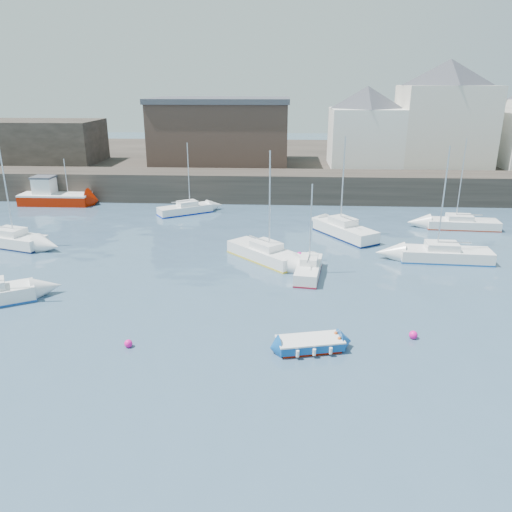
# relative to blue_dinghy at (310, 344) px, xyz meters

# --- Properties ---
(water) EXTENTS (220.00, 220.00, 0.00)m
(water) POSITION_rel_blue_dinghy_xyz_m (-3.11, -2.78, -0.34)
(water) COLOR #2D4760
(water) RESTS_ON ground
(quay_wall) EXTENTS (90.00, 5.00, 3.00)m
(quay_wall) POSITION_rel_blue_dinghy_xyz_m (-3.11, 32.22, 1.16)
(quay_wall) COLOR #28231E
(quay_wall) RESTS_ON ground
(land_strip) EXTENTS (90.00, 32.00, 2.80)m
(land_strip) POSITION_rel_blue_dinghy_xyz_m (-3.11, 50.22, 1.06)
(land_strip) COLOR #28231E
(land_strip) RESTS_ON ground
(bldg_east_a) EXTENTS (13.36, 13.36, 11.80)m
(bldg_east_a) POSITION_rel_blue_dinghy_xyz_m (16.89, 39.22, 8.47)
(bldg_east_a) COLOR beige
(bldg_east_a) RESTS_ON land_strip
(bldg_east_d) EXTENTS (11.14, 11.14, 8.95)m
(bldg_east_d) POSITION_rel_blue_dinghy_xyz_m (7.89, 38.72, 7.03)
(bldg_east_d) COLOR white
(bldg_east_d) RESTS_ON land_strip
(warehouse) EXTENTS (16.40, 10.40, 7.60)m
(warehouse) POSITION_rel_blue_dinghy_xyz_m (-9.11, 40.22, 6.28)
(warehouse) COLOR #3D2D26
(warehouse) RESTS_ON land_strip
(bldg_west) EXTENTS (14.00, 8.00, 5.00)m
(bldg_west) POSITION_rel_blue_dinghy_xyz_m (-31.11, 39.22, 4.96)
(bldg_west) COLOR #353028
(bldg_west) RESTS_ON land_strip
(blue_dinghy) EXTENTS (3.39, 2.04, 0.60)m
(blue_dinghy) POSITION_rel_blue_dinghy_xyz_m (0.00, 0.00, 0.00)
(blue_dinghy) COLOR #9B1500
(blue_dinghy) RESTS_ON ground
(fishing_boat) EXTENTS (7.19, 2.70, 4.76)m
(fishing_boat) POSITION_rel_blue_dinghy_xyz_m (-25.43, 28.72, 0.59)
(fishing_boat) COLOR #9B1500
(fishing_boat) RESTS_ON ground
(sailboat_b) EXTENTS (5.67, 5.73, 7.86)m
(sailboat_b) POSITION_rel_blue_dinghy_xyz_m (-2.74, 12.74, 0.18)
(sailboat_b) COLOR white
(sailboat_b) RESTS_ON ground
(sailboat_c) EXTENTS (2.13, 4.77, 6.06)m
(sailboat_c) POSITION_rel_blue_dinghy_xyz_m (0.35, 9.79, 0.13)
(sailboat_c) COLOR white
(sailboat_c) RESTS_ON ground
(sailboat_d) EXTENTS (6.50, 2.43, 8.14)m
(sailboat_d) POSITION_rel_blue_dinghy_xyz_m (10.24, 13.25, 0.16)
(sailboat_d) COLOR white
(sailboat_d) RESTS_ON ground
(sailboat_e) EXTENTS (6.59, 3.80, 8.08)m
(sailboat_e) POSITION_rel_blue_dinghy_xyz_m (-22.82, 14.84, 0.19)
(sailboat_e) COLOR white
(sailboat_e) RESTS_ON ground
(sailboat_f) EXTENTS (5.11, 6.32, 8.13)m
(sailboat_f) POSITION_rel_blue_dinghy_xyz_m (3.70, 18.77, 0.24)
(sailboat_f) COLOR white
(sailboat_f) RESTS_ON ground
(sailboat_g) EXTENTS (6.24, 2.36, 7.75)m
(sailboat_g) POSITION_rel_blue_dinghy_xyz_m (14.27, 21.90, 0.10)
(sailboat_g) COLOR white
(sailboat_g) RESTS_ON ground
(sailboat_h) EXTENTS (5.34, 4.30, 6.79)m
(sailboat_h) POSITION_rel_blue_dinghy_xyz_m (-10.95, 25.69, 0.11)
(sailboat_h) COLOR white
(sailboat_h) RESTS_ON ground
(buoy_near) EXTENTS (0.40, 0.40, 0.40)m
(buoy_near) POSITION_rel_blue_dinghy_xyz_m (-8.77, -0.21, -0.34)
(buoy_near) COLOR #FF0E91
(buoy_near) RESTS_ON ground
(buoy_mid) EXTENTS (0.43, 0.43, 0.43)m
(buoy_mid) POSITION_rel_blue_dinghy_xyz_m (5.24, 1.44, -0.34)
(buoy_mid) COLOR #FF0E91
(buoy_mid) RESTS_ON ground
(buoy_far) EXTENTS (0.43, 0.43, 0.43)m
(buoy_far) POSITION_rel_blue_dinghy_xyz_m (-0.16, 13.38, -0.34)
(buoy_far) COLOR #FF0E91
(buoy_far) RESTS_ON ground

